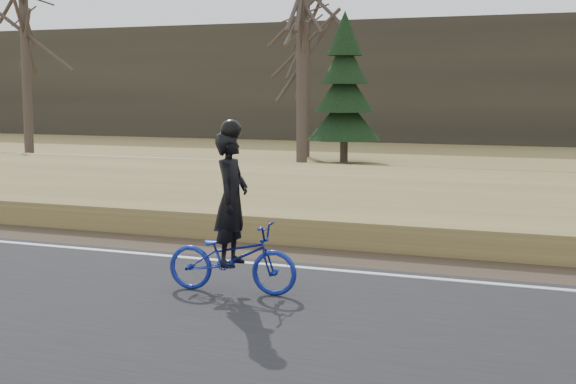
% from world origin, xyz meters
% --- Properties ---
extents(ground, '(120.00, 120.00, 0.00)m').
position_xyz_m(ground, '(0.00, 0.00, 0.00)').
color(ground, '#9A894E').
rests_on(ground, ground).
extents(road, '(120.00, 6.00, 0.06)m').
position_xyz_m(road, '(0.00, -2.50, 0.03)').
color(road, black).
rests_on(road, ground).
extents(edge_line, '(120.00, 0.12, 0.01)m').
position_xyz_m(edge_line, '(0.00, 0.20, 0.07)').
color(edge_line, silver).
rests_on(edge_line, road).
extents(shoulder, '(120.00, 1.60, 0.04)m').
position_xyz_m(shoulder, '(0.00, 1.20, 0.02)').
color(shoulder, '#473A2B').
rests_on(shoulder, ground).
extents(embankment, '(120.00, 5.00, 0.44)m').
position_xyz_m(embankment, '(0.00, 4.20, 0.22)').
color(embankment, '#9A894E').
rests_on(embankment, ground).
extents(ballast, '(120.00, 3.00, 0.45)m').
position_xyz_m(ballast, '(0.00, 8.00, 0.23)').
color(ballast, slate).
rests_on(ballast, ground).
extents(railroad, '(120.00, 2.40, 0.29)m').
position_xyz_m(railroad, '(0.00, 8.00, 0.53)').
color(railroad, black).
rests_on(railroad, ballast).
extents(treeline_backdrop, '(120.00, 4.00, 6.00)m').
position_xyz_m(treeline_backdrop, '(0.00, 30.00, 3.00)').
color(treeline_backdrop, '#383328').
rests_on(treeline_backdrop, ground).
extents(cyclist, '(1.73, 0.73, 2.16)m').
position_xyz_m(cyclist, '(1.10, -1.42, 0.75)').
color(cyclist, navy).
rests_on(cyclist, road).
extents(bare_tree_far_left, '(0.36, 0.36, 8.14)m').
position_xyz_m(bare_tree_far_left, '(-14.97, 14.49, 4.07)').
color(bare_tree_far_left, '#4B3F37').
rests_on(bare_tree_far_left, ground).
extents(bare_tree_left, '(0.36, 0.36, 7.56)m').
position_xyz_m(bare_tree_left, '(-5.40, 18.92, 3.78)').
color(bare_tree_left, '#4B3F37').
rests_on(bare_tree_left, ground).
extents(bare_tree_near_left, '(0.36, 0.36, 7.20)m').
position_xyz_m(bare_tree_near_left, '(-3.94, 14.62, 3.60)').
color(bare_tree_near_left, '#4B3F37').
rests_on(bare_tree_near_left, ground).
extents(conifer, '(2.60, 2.60, 5.35)m').
position_xyz_m(conifer, '(-3.23, 17.05, 2.53)').
color(conifer, '#4B3F37').
rests_on(conifer, ground).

